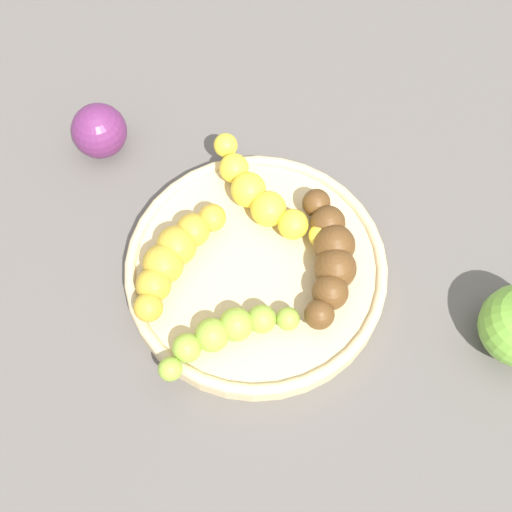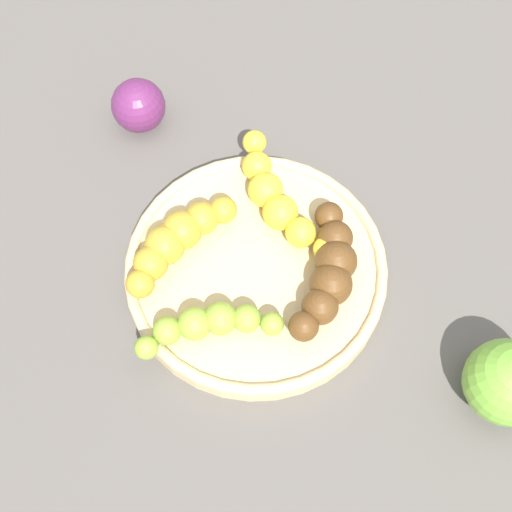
# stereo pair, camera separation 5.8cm
# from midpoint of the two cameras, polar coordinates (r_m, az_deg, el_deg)

# --- Properties ---
(ground_plane) EXTENTS (2.40, 2.40, 0.00)m
(ground_plane) POSITION_cam_midpoint_polar(r_m,az_deg,el_deg) (0.61, -2.69, -1.84)
(ground_plane) COLOR #56514C
(fruit_bowl) EXTENTS (0.23, 0.23, 0.02)m
(fruit_bowl) POSITION_cam_midpoint_polar(r_m,az_deg,el_deg) (0.60, -2.74, -1.36)
(fruit_bowl) COLOR #D1B784
(fruit_bowl) RESTS_ON ground_plane
(banana_green) EXTENTS (0.07, 0.11, 0.03)m
(banana_green) POSITION_cam_midpoint_polar(r_m,az_deg,el_deg) (0.56, -5.44, -6.66)
(banana_green) COLOR #8CAD38
(banana_green) RESTS_ON fruit_bowl
(banana_overripe) EXTENTS (0.08, 0.11, 0.04)m
(banana_overripe) POSITION_cam_midpoint_polar(r_m,az_deg,el_deg) (0.58, 3.27, -0.34)
(banana_overripe) COLOR #593819
(banana_overripe) RESTS_ON fruit_bowl
(banana_yellow) EXTENTS (0.14, 0.06, 0.03)m
(banana_yellow) POSITION_cam_midpoint_polar(r_m,az_deg,el_deg) (0.61, -2.21, 4.65)
(banana_yellow) COLOR yellow
(banana_yellow) RESTS_ON fruit_bowl
(banana_spotted) EXTENTS (0.05, 0.12, 0.03)m
(banana_spotted) POSITION_cam_midpoint_polar(r_m,az_deg,el_deg) (0.59, -9.62, -0.33)
(banana_spotted) COLOR gold
(banana_spotted) RESTS_ON fruit_bowl
(plum_purple) EXTENTS (0.05, 0.05, 0.05)m
(plum_purple) POSITION_cam_midpoint_polar(r_m,az_deg,el_deg) (0.68, -15.14, 9.65)
(plum_purple) COLOR #662659
(plum_purple) RESTS_ON ground_plane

